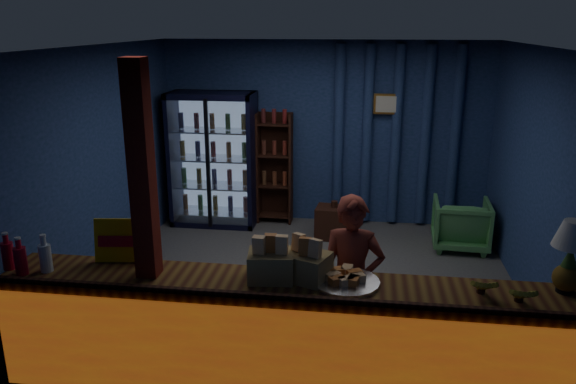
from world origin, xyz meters
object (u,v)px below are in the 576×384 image
pastry_tray (346,280)px  table_lamp (573,237)px  green_chair (461,224)px  shopkeeper (351,282)px

pastry_tray → table_lamp: size_ratio=0.93×
pastry_tray → green_chair: bearing=66.8°
shopkeeper → table_lamp: 1.72m
pastry_tray → table_lamp: 1.63m
shopkeeper → pastry_tray: 0.52m
shopkeeper → pastry_tray: bearing=-92.2°
shopkeeper → table_lamp: table_lamp is taller
green_chair → table_lamp: size_ratio=1.30×
shopkeeper → pastry_tray: shopkeeper is taller
green_chair → pastry_tray: 3.55m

